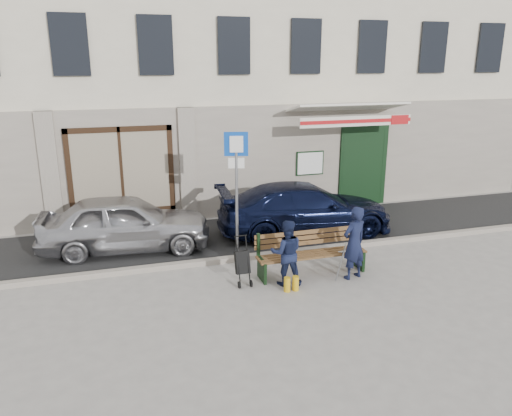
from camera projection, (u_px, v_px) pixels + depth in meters
name	position (u px, v px, depth m)	size (l,w,h in m)	color
ground	(296.00, 283.00, 10.33)	(80.00, 80.00, 0.00)	#9E9991
asphalt_lane	(254.00, 235.00, 13.17)	(60.00, 3.20, 0.01)	#282828
curb	(273.00, 254.00, 11.69)	(60.00, 0.18, 0.12)	#9E9384
building	(208.00, 43.00, 16.67)	(20.00, 8.27, 10.00)	beige
car_silver	(125.00, 223.00, 11.95)	(1.62, 4.03, 1.37)	#B3B3B8
car_navy	(305.00, 209.00, 13.15)	(1.88, 4.62, 1.34)	black
parking_sign	(236.00, 173.00, 11.28)	(0.53, 0.16, 2.91)	gray
bench	(310.00, 254.00, 10.65)	(2.40, 1.17, 0.98)	brown
man	(354.00, 243.00, 10.36)	(0.57, 0.38, 1.57)	#121732
woman	(286.00, 253.00, 10.09)	(0.67, 0.52, 1.38)	#141C39
stroller	(243.00, 263.00, 10.18)	(0.30, 0.42, 1.01)	black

